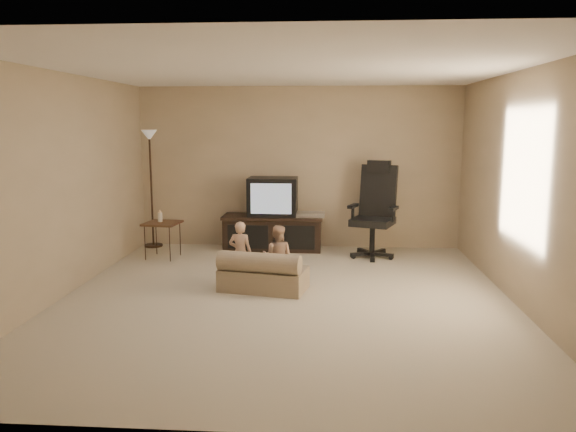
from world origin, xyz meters
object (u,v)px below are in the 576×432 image
object	(u,v)px
floor_lamp	(150,162)
toddler_left	(240,253)
toddler_right	(277,256)
side_table	(162,223)
office_chair	(374,223)
child_sofa	(262,274)
tv_stand	(273,220)

from	to	relation	value
floor_lamp	toddler_left	size ratio (longest dim) A/B	2.36
floor_lamp	toddler_right	distance (m)	3.17
side_table	toddler_left	xyz separation A→B (m)	(1.34, -1.27, -0.12)
side_table	office_chair	bearing A→B (deg)	5.52
floor_lamp	child_sofa	xyz separation A→B (m)	(2.01, -2.25, -1.14)
child_sofa	toddler_right	xyz separation A→B (m)	(0.16, 0.15, 0.18)
side_table	child_sofa	bearing A→B (deg)	-42.91
office_chair	toddler_right	bearing A→B (deg)	-106.85
tv_stand	side_table	distance (m)	1.69
child_sofa	toddler_left	size ratio (longest dim) A/B	1.38
side_table	child_sofa	distance (m)	2.26
toddler_left	toddler_right	distance (m)	0.47
tv_stand	toddler_right	distance (m)	2.06
tv_stand	toddler_left	bearing A→B (deg)	-95.73
side_table	toddler_left	distance (m)	1.85
side_table	toddler_right	bearing A→B (deg)	-37.27
tv_stand	side_table	bearing A→B (deg)	-156.08
side_table	toddler_right	size ratio (longest dim) A/B	0.94
office_chair	toddler_left	world-z (taller)	office_chair
tv_stand	child_sofa	world-z (taller)	tv_stand
floor_lamp	toddler_right	world-z (taller)	floor_lamp
child_sofa	toddler_left	world-z (taller)	toddler_left
tv_stand	side_table	world-z (taller)	tv_stand
side_table	tv_stand	bearing A→B (deg)	23.44
tv_stand	floor_lamp	xyz separation A→B (m)	(-1.92, 0.06, 0.88)
child_sofa	floor_lamp	bearing A→B (deg)	143.06
office_chair	floor_lamp	xyz separation A→B (m)	(-3.44, 0.43, 0.84)
office_chair	toddler_left	distance (m)	2.34
tv_stand	child_sofa	distance (m)	2.21
tv_stand	floor_lamp	world-z (taller)	floor_lamp
office_chair	toddler_right	world-z (taller)	office_chair
child_sofa	tv_stand	bearing A→B (deg)	103.54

